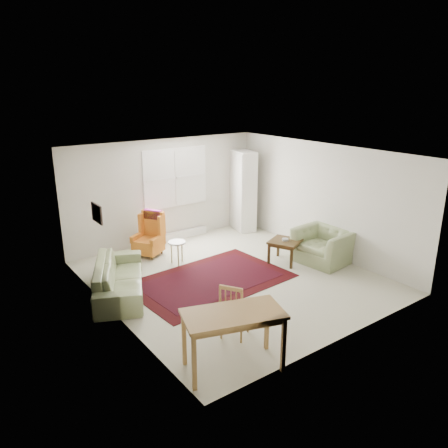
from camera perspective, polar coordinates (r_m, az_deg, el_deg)
room at (r=8.57m, az=0.45°, el=1.19°), size 5.04×5.54×2.51m
rug at (r=8.71m, az=-1.79°, el=-7.29°), size 3.19×2.18×0.03m
sofa at (r=8.29m, az=-13.57°, el=-6.03°), size 1.63×2.26×0.85m
armchair at (r=9.70m, az=12.89°, el=-2.37°), size 1.10×1.23×0.88m
wingback_chair at (r=9.92m, az=-9.93°, el=-1.33°), size 0.83×0.82×1.01m
coffee_table at (r=9.57m, az=7.93°, el=-3.54°), size 0.82×0.82×0.50m
stool at (r=9.48m, az=-6.13°, el=-3.69°), size 0.43×0.43×0.50m
cabinet at (r=11.49m, az=2.49°, el=4.36°), size 0.62×0.91×2.09m
desk at (r=6.06m, az=1.21°, el=-14.97°), size 1.47×1.04×0.84m
desk_chair at (r=6.74m, az=1.44°, el=-11.04°), size 0.55×0.55×0.90m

